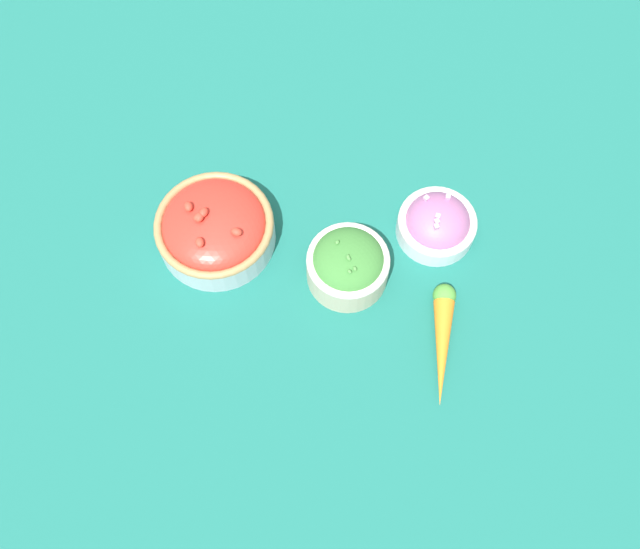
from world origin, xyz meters
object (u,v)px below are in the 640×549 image
bowl_broccoli (348,264)px  bowl_cherry_tomatoes (215,228)px  loose_carrot (443,340)px  bowl_red_onion (437,223)px

bowl_broccoli → bowl_cherry_tomatoes: bowl_broccoli is taller
bowl_broccoli → loose_carrot: 0.17m
bowl_red_onion → bowl_cherry_tomatoes: size_ratio=0.67×
bowl_red_onion → loose_carrot: (-0.06, 0.16, -0.01)m
bowl_cherry_tomatoes → loose_carrot: (-0.35, 0.03, -0.02)m
bowl_red_onion → loose_carrot: 0.17m
bowl_cherry_tomatoes → loose_carrot: bearing=174.9°
bowl_red_onion → bowl_broccoli: size_ratio=0.99×
bowl_broccoli → loose_carrot: bearing=163.3°
bowl_cherry_tomatoes → bowl_red_onion: bearing=-156.2°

